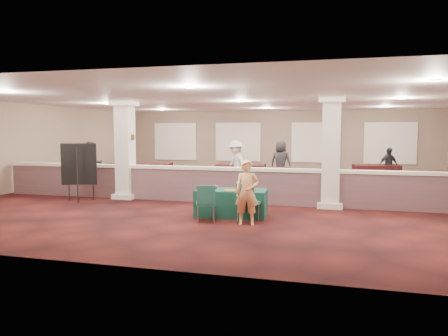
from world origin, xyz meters
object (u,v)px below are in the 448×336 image
(conf_chair_main, at_px, (247,200))
(easel_board, at_px, (79,165))
(woman, at_px, (247,192))
(far_table_front_right, at_px, (432,181))
(near_table, at_px, (231,203))
(far_table_back_right, at_px, (376,174))
(attendee_b, at_px, (236,163))
(conf_chair_side, at_px, (206,200))
(attendee_c, at_px, (388,165))
(attendee_a, at_px, (91,164))
(far_table_front_center, at_px, (263,177))
(far_table_back_center, at_px, (241,174))
(far_table_front_left, at_px, (125,173))
(far_table_back_left, at_px, (149,172))
(attendee_d, at_px, (281,163))

(conf_chair_main, bearing_deg, easel_board, 173.57)
(woman, distance_m, far_table_front_right, 9.10)
(near_table, relative_size, conf_chair_main, 1.89)
(conf_chair_main, xyz_separation_m, far_table_front_right, (5.37, 7.16, -0.20))
(far_table_back_right, height_order, attendee_b, attendee_b)
(conf_chair_side, height_order, easel_board, easel_board)
(easel_board, height_order, attendee_b, easel_board)
(attendee_c, bearing_deg, attendee_a, 170.39)
(far_table_front_center, xyz_separation_m, far_table_back_center, (-1.04, 0.57, 0.03))
(attendee_b, distance_m, attendee_c, 6.51)
(near_table, height_order, attendee_a, attendee_a)
(far_table_front_left, height_order, attendee_a, attendee_a)
(far_table_front_left, bearing_deg, near_table, -43.60)
(far_table_back_right, bearing_deg, attendee_a, -158.33)
(attendee_a, bearing_deg, near_table, -67.38)
(far_table_back_center, relative_size, attendee_b, 1.10)
(far_table_front_center, distance_m, far_table_back_left, 5.23)
(near_table, height_order, attendee_b, attendee_b)
(attendee_d, bearing_deg, far_table_front_center, 64.81)
(woman, height_order, far_table_front_left, woman)
(near_table, xyz_separation_m, conf_chair_side, (-0.39, -0.95, 0.20))
(near_table, height_order, far_table_front_center, far_table_front_center)
(far_table_front_right, xyz_separation_m, far_table_back_center, (-7.24, 0.20, 0.05))
(woman, height_order, far_table_back_right, woman)
(easel_board, xyz_separation_m, far_table_front_left, (-1.07, 4.92, -0.77))
(far_table_front_center, bearing_deg, conf_chair_side, -91.11)
(easel_board, height_order, attendee_d, easel_board)
(attendee_c, bearing_deg, far_table_front_center, 176.54)
(woman, relative_size, far_table_back_left, 0.78)
(far_table_front_left, xyz_separation_m, far_table_back_center, (4.89, 0.78, 0.01))
(far_table_back_center, xyz_separation_m, attendee_a, (-5.47, -2.39, 0.48))
(conf_chair_main, height_order, attendee_a, attendee_a)
(far_table_front_left, distance_m, attendee_d, 6.61)
(far_table_front_left, relative_size, attendee_b, 1.06)
(far_table_front_right, xyz_separation_m, attendee_a, (-12.71, -2.19, 0.53))
(far_table_front_center, height_order, attendee_b, attendee_b)
(far_table_back_left, bearing_deg, conf_chair_main, -50.77)
(conf_chair_main, relative_size, attendee_c, 0.63)
(easel_board, bearing_deg, far_table_back_right, 17.82)
(near_table, height_order, far_table_back_center, far_table_back_center)
(easel_board, bearing_deg, conf_chair_main, -38.04)
(near_table, bearing_deg, far_table_back_center, 96.66)
(conf_chair_main, height_order, attendee_d, attendee_d)
(far_table_front_center, height_order, far_table_back_center, far_table_back_center)
(attendee_a, xyz_separation_m, attendee_b, (5.45, 1.61, 0.02))
(far_table_back_center, height_order, attendee_c, attendee_c)
(far_table_back_right, bearing_deg, conf_chair_side, -115.34)
(far_table_front_left, distance_m, far_table_back_center, 4.96)
(attendee_c, height_order, attendee_d, attendee_d)
(attendee_a, bearing_deg, woman, -70.10)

